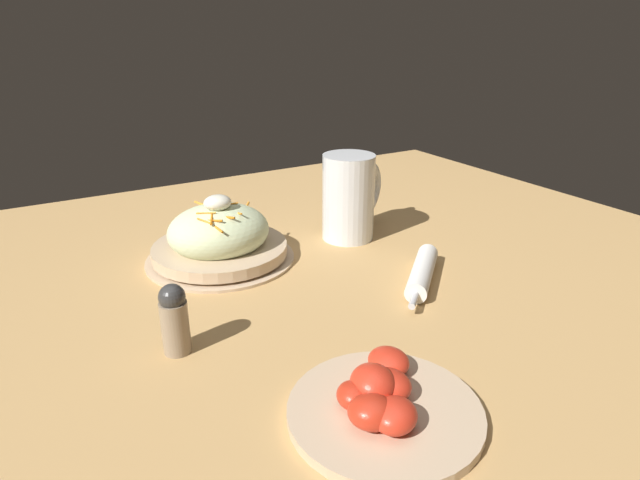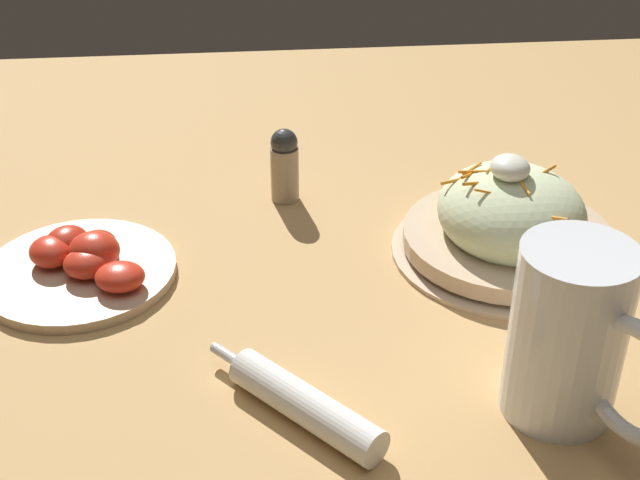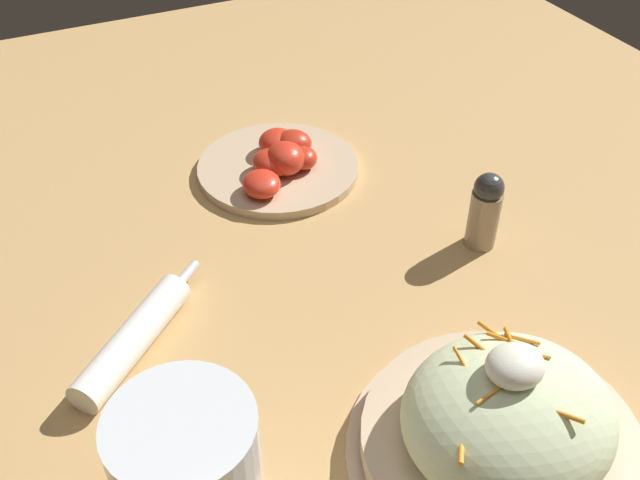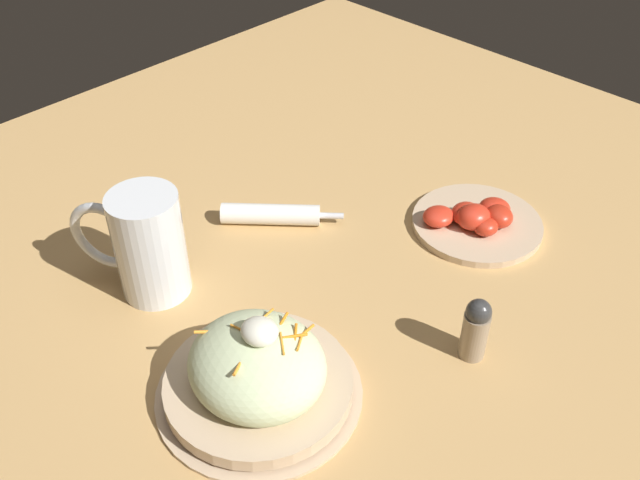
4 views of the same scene
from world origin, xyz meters
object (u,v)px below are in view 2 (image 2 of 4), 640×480
salad_plate (509,223)px  napkin_roll (304,404)px  beer_mug (570,346)px  tomato_plate (82,264)px  salt_shaker (285,165)px

salad_plate → napkin_roll: bearing=134.8°
beer_mug → tomato_plate: (0.23, 0.41, -0.05)m
beer_mug → salt_shaker: beer_mug is taller
salad_plate → beer_mug: bearing=174.8°
salad_plate → tomato_plate: bearing=90.3°
beer_mug → salt_shaker: (0.37, 0.20, -0.02)m
napkin_roll → salad_plate: bearing=-45.2°
beer_mug → napkin_roll: size_ratio=1.03×
napkin_roll → tomato_plate: tomato_plate is taller
napkin_roll → tomato_plate: bearing=42.1°
salad_plate → salt_shaker: (0.14, 0.22, 0.01)m
tomato_plate → salt_shaker: 0.25m
tomato_plate → beer_mug: bearing=-119.6°
salt_shaker → salad_plate: bearing=-121.9°
napkin_roll → salt_shaker: salt_shaker is taller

